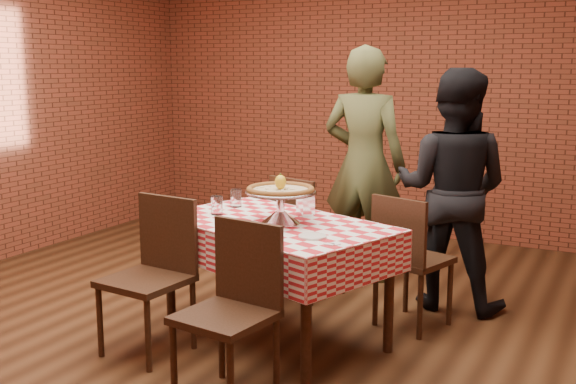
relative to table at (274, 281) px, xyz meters
The scene contains 19 objects.
ground 0.46m from the table, behind, with size 6.00×6.00×0.00m, color black.
back_wall 3.23m from the table, 94.84° to the left, with size 5.50×5.50×0.00m, color brown.
table is the anchor object (origin of this frame).
tablecloth 0.26m from the table, behind, with size 1.47×0.90×0.25m, color red, non-canonical shape.
pizza_stand 0.48m from the table, 15.29° to the right, with size 0.44×0.44×0.20m, color silver, non-canonical shape.
pizza 0.59m from the table, 15.29° to the right, with size 0.42×0.42×0.03m, color #C7BA91.
lemon 0.64m from the table, 15.29° to the right, with size 0.07×0.07×0.09m, color gold.
water_glass_left 0.62m from the table, behind, with size 0.08×0.08×0.12m, color white.
water_glass_right 0.69m from the table, 147.79° to the left, with size 0.08×0.08×0.12m, color white.
side_plate 0.60m from the table, 33.49° to the right, with size 0.16×0.16×0.01m, color white.
sweetener_packet_a 0.75m from the table, 33.58° to the right, with size 0.05×0.04×0.01m, color white.
sweetener_packet_b 0.76m from the table, 30.99° to the right, with size 0.05×0.04×0.01m, color white.
condiment_caddy 0.53m from the table, 70.10° to the left, with size 0.11×0.08×0.15m, color silver.
chair_near_left 0.80m from the table, 135.59° to the right, with size 0.45×0.45×0.93m, color #382015, non-canonical shape.
chair_near_right 0.87m from the table, 78.40° to the right, with size 0.43×0.43×0.92m, color #382015, non-canonical shape.
chair_far_left 0.89m from the table, 101.14° to the left, with size 0.43×0.43×0.91m, color #382015, non-canonical shape.
chair_far_right 0.94m from the table, 40.46° to the left, with size 0.41×0.41×0.89m, color #382015, non-canonical shape.
diner_olive 1.56m from the table, 88.78° to the left, with size 0.68×0.45×1.87m, color #464927.
diner_black 1.46m from the table, 53.13° to the left, with size 0.82×0.64×1.69m, color black.
Camera 1 is at (2.24, -3.71, 1.71)m, focal length 43.13 mm.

